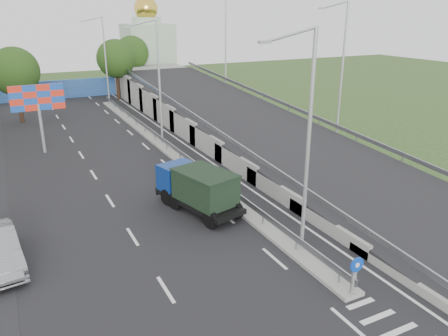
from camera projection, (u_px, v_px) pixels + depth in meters
ground at (394, 331)px, 15.63m from camera, size 160.00×160.00×0.00m
road_surface at (146, 172)px, 31.17m from camera, size 26.00×90.00×0.04m
median at (167, 150)px, 35.77m from camera, size 1.00×44.00×0.20m
overpass_ramp at (247, 121)px, 38.39m from camera, size 10.00×50.00×3.50m
median_guardrail at (167, 142)px, 35.55m from camera, size 0.09×44.00×0.71m
sign_bollard at (355, 275)px, 17.11m from camera, size 0.64×0.23×1.67m
lamp_post_near at (305, 134)px, 18.76m from camera, size 2.74×0.18×10.08m
lamp_post_mid at (157, 76)px, 35.57m from camera, size 2.74×0.18×10.08m
lamp_post_far at (104, 56)px, 52.39m from camera, size 2.74×0.18×10.08m
blue_wall at (65, 89)px, 57.25m from camera, size 30.00×0.50×2.40m
church at (148, 49)px, 68.51m from camera, size 7.00×7.00×13.80m
billboard at (38, 102)px, 33.95m from camera, size 4.00×0.24×5.50m
tree_left_mid at (15, 72)px, 43.28m from camera, size 4.80×4.80×7.60m
tree_median_far at (116, 59)px, 55.08m from camera, size 4.80×4.80×7.60m
tree_ramp_far at (132, 53)px, 62.66m from camera, size 4.80×4.80×7.60m
dump_truck at (197, 187)px, 24.71m from camera, size 3.47×6.08×2.53m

